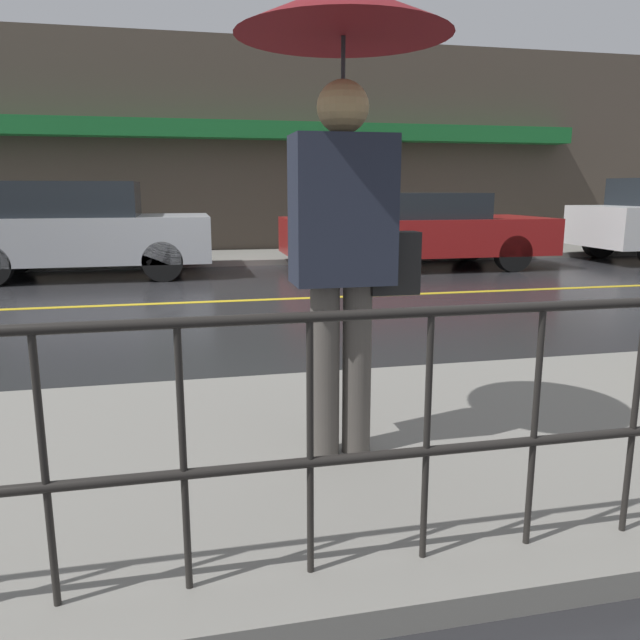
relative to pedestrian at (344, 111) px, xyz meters
The scene contains 9 objects.
ground_plane 5.37m from the pedestrian, 94.01° to the left, with size 80.00×80.00×0.00m, color #262628.
sidewalk_near 1.74m from the pedestrian, 163.47° to the left, with size 28.00×2.61×0.11m.
sidewalk_far 9.95m from the pedestrian, 92.07° to the left, with size 28.00×2.15×0.11m.
lane_marking 5.37m from the pedestrian, 94.01° to the left, with size 25.20×0.12×0.01m.
building_storefront 11.00m from the pedestrian, 91.85° to the left, with size 28.00×0.85×4.51m.
railing_foreground 1.46m from the pedestrian, 110.51° to the right, with size 12.00×0.04×0.92m.
pedestrian is the anchor object (origin of this frame).
car_silver 8.19m from the pedestrian, 106.54° to the left, with size 3.95×1.71×1.52m.
car_red 8.54m from the pedestrian, 66.86° to the left, with size 4.69×1.95×1.34m.
Camera 1 is at (-0.39, -7.92, 1.41)m, focal length 35.00 mm.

